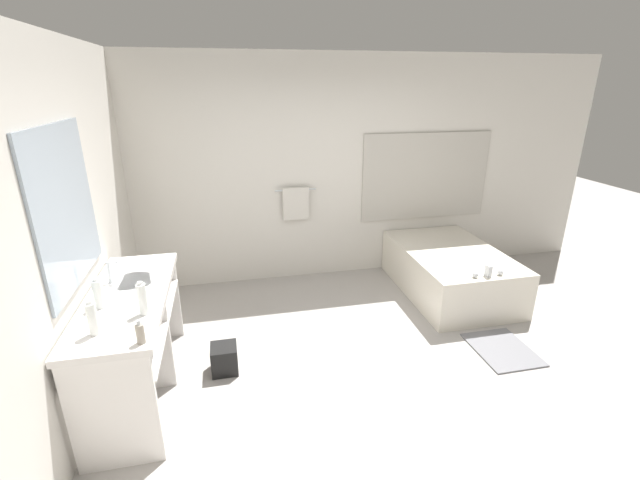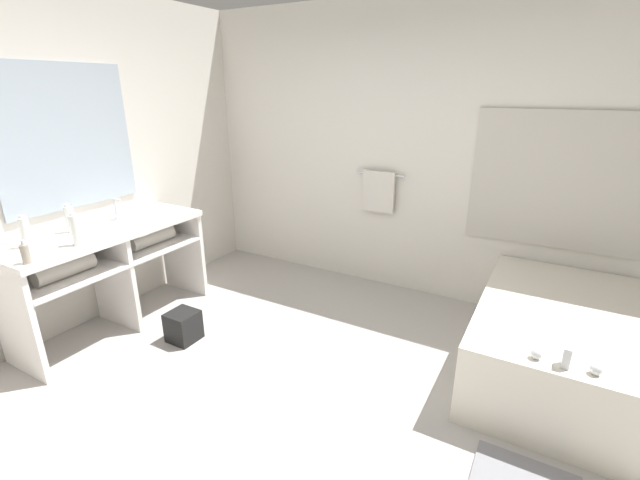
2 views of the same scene
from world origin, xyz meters
name	(u,v)px [view 2 (image 2 of 2)]	position (x,y,z in m)	size (l,w,h in m)	color
ground_plane	(283,427)	(0.00, 0.00, 0.00)	(16.00, 16.00, 0.00)	#A8A39E
wall_back_with_blinds	(419,155)	(0.05, 2.23, 1.34)	(7.40, 0.13, 2.70)	silver
wall_left_with_mirror	(28,171)	(-2.23, 0.01, 1.35)	(0.08, 7.40, 2.70)	silver
vanity_counter	(112,255)	(-1.90, 0.33, 0.64)	(0.58, 1.58, 0.87)	white
sink_faucet	(116,209)	(-2.06, 0.54, 0.96)	(0.09, 0.04, 0.18)	silver
bathtub	(560,339)	(1.40, 1.36, 0.29)	(1.07, 1.65, 0.65)	silver
water_bottle_1	(25,232)	(-1.99, -0.22, 0.98)	(0.06, 0.06, 0.24)	silver
water_bottle_2	(70,219)	(-2.04, 0.13, 0.98)	(0.06, 0.06, 0.23)	silver
water_bottle_3	(76,230)	(-1.72, -0.03, 0.98)	(0.06, 0.06, 0.24)	silver
soap_dispenser	(25,254)	(-1.68, -0.39, 0.94)	(0.05, 0.05, 0.16)	gray
waste_bin	(183,326)	(-1.23, 0.40, 0.12)	(0.22, 0.22, 0.25)	black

